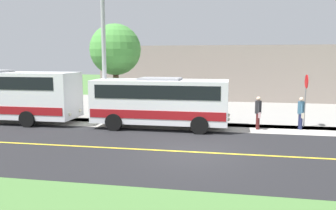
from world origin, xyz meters
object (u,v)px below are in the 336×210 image
(pedestrian_waiting, at_px, (258,112))
(tree_curbside, at_px, (115,50))
(shuttle_bus_front, at_px, (160,100))
(commercial_building, at_px, (220,71))
(stop_sign, at_px, (306,92))
(street_light_pole, at_px, (103,53))
(pedestrian_with_bags, at_px, (301,112))

(pedestrian_waiting, xyz_separation_m, tree_curbside, (-2.30, -8.68, 3.32))
(shuttle_bus_front, height_order, commercial_building, commercial_building)
(tree_curbside, bearing_deg, commercial_building, 156.48)
(tree_curbside, height_order, commercial_building, tree_curbside)
(stop_sign, bearing_deg, commercial_building, -161.44)
(pedestrian_waiting, xyz_separation_m, commercial_building, (-16.30, -2.59, 1.49))
(pedestrian_waiting, relative_size, stop_sign, 0.61)
(shuttle_bus_front, height_order, street_light_pole, street_light_pole)
(stop_sign, distance_m, tree_curbside, 11.54)
(pedestrian_with_bags, height_order, pedestrian_waiting, pedestrian_waiting)
(shuttle_bus_front, height_order, stop_sign, stop_sign)
(pedestrian_with_bags, xyz_separation_m, tree_curbside, (-1.90, -10.92, 3.34))
(pedestrian_with_bags, height_order, street_light_pole, street_light_pole)
(shuttle_bus_front, relative_size, street_light_pole, 1.01)
(pedestrian_with_bags, relative_size, tree_curbside, 0.29)
(street_light_pole, bearing_deg, stop_sign, 96.36)
(shuttle_bus_front, xyz_separation_m, commercial_building, (-16.89, 2.59, 0.92))
(street_light_pole, relative_size, tree_curbside, 1.23)
(pedestrian_with_bags, relative_size, commercial_building, 0.08)
(street_light_pole, distance_m, tree_curbside, 2.55)
(pedestrian_with_bags, distance_m, pedestrian_waiting, 2.27)
(stop_sign, bearing_deg, shuttle_bus_front, -78.39)
(pedestrian_with_bags, distance_m, stop_sign, 1.24)
(shuttle_bus_front, bearing_deg, commercial_building, 171.27)
(stop_sign, relative_size, tree_curbside, 0.49)
(pedestrian_waiting, xyz_separation_m, stop_sign, (-1.00, 2.55, 1.02))
(pedestrian_with_bags, xyz_separation_m, commercial_building, (-15.90, -4.83, 1.51))
(shuttle_bus_front, distance_m, commercial_building, 17.11)
(stop_sign, height_order, commercial_building, commercial_building)
(pedestrian_waiting, relative_size, commercial_building, 0.08)
(shuttle_bus_front, distance_m, tree_curbside, 5.31)
(shuttle_bus_front, relative_size, stop_sign, 2.54)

